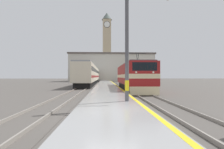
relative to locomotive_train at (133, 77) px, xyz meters
name	(u,v)px	position (x,y,z in m)	size (l,w,h in m)	color
ground_plane	(106,85)	(-3.36, 14.96, -1.79)	(200.00, 200.00, 0.00)	#514C47
platform	(106,85)	(-3.36, 9.96, -1.58)	(3.36, 140.00, 0.42)	#999999
rail_track_near	(124,86)	(0.00, 9.96, -1.76)	(2.84, 140.00, 0.16)	#514C47
rail_track_far	(87,86)	(-6.98, 9.96, -1.76)	(2.83, 140.00, 0.16)	#514C47
locomotive_train	(133,77)	(0.00, 0.00, 0.00)	(2.92, 14.18, 4.46)	black
passenger_train	(93,75)	(-6.98, 26.20, 0.41)	(2.92, 50.30, 4.09)	black
catenary_mast	(129,38)	(-2.27, -12.88, 2.27)	(2.71, 0.24, 7.15)	#4C4C51
clock_tower	(107,45)	(-2.69, 51.28, 13.47)	(4.34, 4.34, 28.99)	tan
station_building	(112,68)	(-1.21, 38.67, 3.11)	(29.42, 8.89, 9.75)	beige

